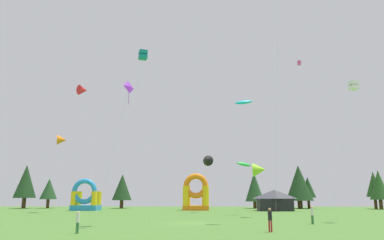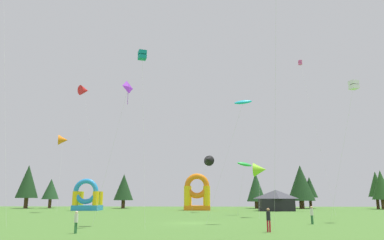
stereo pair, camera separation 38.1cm
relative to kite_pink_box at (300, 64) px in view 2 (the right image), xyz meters
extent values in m
plane|color=#47752D|center=(-18.33, -22.48, -25.30)|extent=(120.00, 120.00, 0.00)
cube|color=#EA599E|center=(-0.02, 0.07, 0.04)|extent=(0.60, 0.60, 0.37)
cube|color=#EA599E|center=(-0.02, 0.07, 0.48)|extent=(0.60, 0.60, 0.37)
cylinder|color=silver|center=(0.84, -3.56, -12.52)|extent=(1.73, 7.28, 25.57)
cube|color=#0C7F7A|center=(-23.10, -25.98, -8.60)|extent=(1.03, 1.03, 0.41)
cube|color=#0C7F7A|center=(-23.10, -25.98, -8.11)|extent=(1.03, 1.03, 0.41)
cylinder|color=silver|center=(-22.47, -27.59, -16.83)|extent=(1.27, 3.24, 16.95)
cone|color=#8CD826|center=(-9.53, -12.32, -19.18)|extent=(2.08, 2.17, 1.84)
cylinder|color=silver|center=(-9.86, -13.53, -22.24)|extent=(0.67, 2.44, 6.13)
cylinder|color=silver|center=(-11.17, -34.27, -12.30)|extent=(0.54, 10.32, 26.01)
pyramid|color=purple|center=(-23.92, -28.10, -12.44)|extent=(0.89, 1.03, 0.97)
cylinder|color=purple|center=(-23.98, -28.06, -13.29)|extent=(0.04, 0.04, 1.67)
cylinder|color=silver|center=(-25.31, -28.30, -18.88)|extent=(2.67, 0.48, 12.85)
cone|color=orange|center=(-41.47, 1.07, -13.02)|extent=(2.08, 2.17, 1.77)
cylinder|color=silver|center=(-40.82, -0.79, -19.16)|extent=(1.31, 3.75, 12.28)
cube|color=white|center=(0.20, -20.79, -10.49)|extent=(1.09, 1.09, 0.44)
cube|color=white|center=(0.20, -20.79, -9.97)|extent=(1.09, 1.09, 0.44)
cylinder|color=silver|center=(-0.77, -18.11, -17.77)|extent=(1.95, 5.37, 15.08)
cone|color=red|center=(-38.91, 2.91, -3.54)|extent=(2.62, 2.62, 2.04)
cylinder|color=silver|center=(-36.45, 0.83, -14.42)|extent=(4.93, 4.18, 21.76)
ellipsoid|color=green|center=(-10.82, -5.90, -17.92)|extent=(2.57, 1.78, 1.08)
cylinder|color=silver|center=(-11.47, -6.16, -21.61)|extent=(1.31, 0.55, 7.38)
ellipsoid|color=#19B7CC|center=(-12.65, -23.66, -12.87)|extent=(2.02, 1.01, 0.86)
cylinder|color=silver|center=(-14.66, -23.92, -19.09)|extent=(4.02, 0.53, 12.44)
cone|color=black|center=(-16.26, 2.40, -16.43)|extent=(2.25, 2.24, 2.01)
cylinder|color=silver|center=(-17.74, 2.78, -20.87)|extent=(2.98, 0.76, 8.88)
cylinder|color=silver|center=(-37.10, -26.11, -11.87)|extent=(5.25, 3.97, 26.87)
cylinder|color=#B21E26|center=(-11.91, -31.86, -24.87)|extent=(0.16, 0.16, 0.88)
cylinder|color=#B21E26|center=(-11.75, -31.92, -24.87)|extent=(0.16, 0.16, 0.88)
cylinder|color=black|center=(-11.83, -31.89, -24.08)|extent=(0.40, 0.40, 0.70)
sphere|color=#9E704C|center=(-11.83, -31.89, -23.61)|extent=(0.24, 0.24, 0.24)
cylinder|color=#33723F|center=(-26.40, -33.46, -24.91)|extent=(0.15, 0.15, 0.79)
cylinder|color=#33723F|center=(-26.35, -33.31, -24.91)|extent=(0.15, 0.15, 0.79)
cylinder|color=silver|center=(-26.37, -33.39, -24.20)|extent=(0.35, 0.35, 0.63)
sphere|color=beige|center=(-26.37, -33.39, -23.78)|extent=(0.21, 0.21, 0.21)
cylinder|color=#33723F|center=(-6.25, -23.56, -24.88)|extent=(0.17, 0.17, 0.85)
cylinder|color=#33723F|center=(-6.17, -23.71, -24.88)|extent=(0.17, 0.17, 0.85)
cylinder|color=silver|center=(-6.21, -23.63, -24.12)|extent=(0.40, 0.40, 0.67)
sphere|color=#D8AD84|center=(-6.21, -23.63, -23.66)|extent=(0.23, 0.23, 0.23)
cube|color=orange|center=(-18.38, 13.04, -24.87)|extent=(5.08, 4.81, 0.87)
cylinder|color=yellow|center=(-20.25, 11.31, -22.54)|extent=(1.35, 1.35, 3.77)
cylinder|color=yellow|center=(-16.52, 11.31, -22.54)|extent=(1.35, 1.35, 3.77)
cylinder|color=yellow|center=(-20.25, 14.77, -22.54)|extent=(1.35, 1.35, 3.77)
cylinder|color=yellow|center=(-16.52, 14.77, -22.54)|extent=(1.35, 1.35, 3.77)
torus|color=orange|center=(-18.38, 11.31, -20.66)|extent=(4.81, 1.08, 4.81)
cube|color=#268CD8|center=(-39.59, 10.75, -24.82)|extent=(5.03, 4.11, 0.97)
cylinder|color=yellow|center=(-41.52, 9.27, -23.02)|extent=(1.15, 1.15, 2.63)
cylinder|color=yellow|center=(-37.65, 9.27, -23.02)|extent=(1.15, 1.15, 2.63)
cylinder|color=yellow|center=(-41.52, 12.23, -23.02)|extent=(1.15, 1.15, 2.63)
cylinder|color=yellow|center=(-37.65, 12.23, -23.02)|extent=(1.15, 1.15, 2.63)
torus|color=#268CD8|center=(-39.59, 9.27, -21.71)|extent=(4.80, 0.92, 4.80)
cube|color=black|center=(-3.59, 9.27, -24.18)|extent=(6.08, 4.40, 2.24)
pyramid|color=#3F3F47|center=(-3.59, 9.27, -22.26)|extent=(6.08, 4.40, 1.61)
cylinder|color=#4C331E|center=(-57.20, 21.92, -24.16)|extent=(0.88, 0.88, 2.29)
cone|color=#193819|center=(-57.20, 21.92, -19.32)|extent=(4.88, 4.88, 7.41)
cylinder|color=#4C331E|center=(-52.37, 23.46, -24.30)|extent=(0.68, 0.68, 2.00)
cone|color=#1E4221|center=(-52.37, 23.46, -20.98)|extent=(3.80, 3.80, 4.64)
cylinder|color=#4C331E|center=(-35.33, 22.88, -24.41)|extent=(0.79, 0.79, 1.79)
cone|color=#193819|center=(-35.33, 22.88, -20.60)|extent=(4.39, 4.39, 5.82)
cylinder|color=#4C331E|center=(-5.39, 23.16, -24.54)|extent=(0.75, 0.75, 1.53)
cone|color=#1E4221|center=(-5.39, 23.16, -20.57)|extent=(4.17, 4.17, 6.42)
cylinder|color=#4C331E|center=(4.40, 22.25, -24.45)|extent=(1.07, 1.07, 1.71)
cone|color=#193819|center=(4.40, 22.25, -19.70)|extent=(5.93, 5.93, 7.79)
cylinder|color=#4C331E|center=(6.67, 23.49, -24.12)|extent=(0.60, 0.60, 2.37)
cone|color=#193819|center=(6.67, 23.49, -20.64)|extent=(3.36, 3.36, 4.60)
cylinder|color=#4C331E|center=(19.92, 20.18, -24.03)|extent=(0.61, 0.61, 2.54)
cone|color=#234C1E|center=(19.92, 20.18, -20.06)|extent=(3.41, 3.41, 5.39)
cylinder|color=#4C331E|center=(20.20, 18.43, -24.31)|extent=(0.71, 0.71, 1.98)
cone|color=#234C1E|center=(20.20, 18.43, -20.28)|extent=(3.96, 3.96, 6.09)
camera|label=1|loc=(-17.03, -61.52, -22.56)|focal=34.46mm
camera|label=2|loc=(-16.65, -61.51, -22.56)|focal=34.46mm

